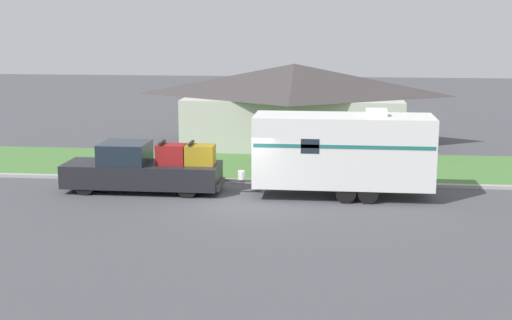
# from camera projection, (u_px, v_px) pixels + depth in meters

# --- Properties ---
(ground_plane) EXTENTS (120.00, 120.00, 0.00)m
(ground_plane) POSITION_uv_depth(u_px,v_px,m) (239.00, 205.00, 27.02)
(ground_plane) COLOR #47474C
(curb_strip) EXTENTS (80.00, 0.30, 0.14)m
(curb_strip) POSITION_uv_depth(u_px,v_px,m) (250.00, 181.00, 30.66)
(curb_strip) COLOR #999993
(curb_strip) RESTS_ON ground_plane
(lawn_strip) EXTENTS (80.00, 7.00, 0.03)m
(lawn_strip) POSITION_uv_depth(u_px,v_px,m) (259.00, 165.00, 34.23)
(lawn_strip) COLOR #477538
(lawn_strip) RESTS_ON ground_plane
(house_across_street) EXTENTS (12.59, 7.50, 4.48)m
(house_across_street) POSITION_uv_depth(u_px,v_px,m) (294.00, 103.00, 39.70)
(house_across_street) COLOR #B2B2A8
(house_across_street) RESTS_ON ground_plane
(pickup_truck) EXTENTS (6.46, 2.05, 2.09)m
(pickup_truck) POSITION_uv_depth(u_px,v_px,m) (143.00, 169.00, 29.01)
(pickup_truck) COLOR black
(pickup_truck) RESTS_ON ground_plane
(travel_trailer) EXTENTS (8.18, 2.38, 3.53)m
(travel_trailer) POSITION_uv_depth(u_px,v_px,m) (343.00, 151.00, 27.99)
(travel_trailer) COLOR black
(travel_trailer) RESTS_ON ground_plane
(mailbox) EXTENTS (0.48, 0.20, 1.34)m
(mailbox) POSITION_uv_depth(u_px,v_px,m) (269.00, 155.00, 31.40)
(mailbox) COLOR brown
(mailbox) RESTS_ON ground_plane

